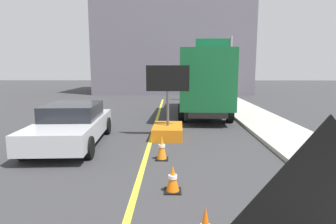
{
  "coord_description": "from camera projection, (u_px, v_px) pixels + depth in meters",
  "views": [
    {
      "loc": [
        0.78,
        0.43,
        2.62
      ],
      "look_at": [
        0.7,
        5.81,
        1.78
      ],
      "focal_mm": 30.65,
      "sensor_mm": 36.0,
      "label": 1
    }
  ],
  "objects": [
    {
      "name": "lane_center_stripe",
      "position": [
        134.0,
        196.0,
        5.91
      ],
      "size": [
        0.14,
        36.0,
        0.01
      ],
      "primitive_type": "cube",
      "color": "yellow",
      "rests_on": "ground"
    },
    {
      "name": "traffic_cone_far_lane",
      "position": [
        162.0,
        148.0,
        8.2
      ],
      "size": [
        0.36,
        0.36,
        0.71
      ],
      "color": "black",
      "rests_on": "ground"
    },
    {
      "name": "pickup_car",
      "position": [
        72.0,
        124.0,
        9.8
      ],
      "size": [
        2.3,
        4.88,
        1.38
      ],
      "color": "silver",
      "rests_on": "ground"
    },
    {
      "name": "box_truck",
      "position": [
        203.0,
        81.0,
        15.71
      ],
      "size": [
        2.9,
        8.06,
        3.47
      ],
      "color": "black",
      "rests_on": "ground"
    },
    {
      "name": "traffic_cone_mid_lane",
      "position": [
        173.0,
        179.0,
        6.07
      ],
      "size": [
        0.36,
        0.36,
        0.58
      ],
      "color": "black",
      "rests_on": "ground"
    },
    {
      "name": "arrow_board_trailer",
      "position": [
        168.0,
        125.0,
        10.85
      ],
      "size": [
        1.6,
        1.82,
        2.7
      ],
      "color": "orange",
      "rests_on": "ground"
    },
    {
      "name": "far_building_block",
      "position": [
        173.0,
        45.0,
        30.88
      ],
      "size": [
        15.46,
        9.05,
        10.05
      ],
      "primitive_type": "cube",
      "color": "slate",
      "rests_on": "ground"
    },
    {
      "name": "highway_guide_sign",
      "position": [
        220.0,
        57.0,
        21.92
      ],
      "size": [
        2.79,
        0.25,
        5.0
      ],
      "color": "gray",
      "rests_on": "ground"
    }
  ]
}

